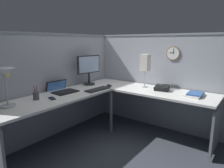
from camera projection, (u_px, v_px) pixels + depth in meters
The scene contains 16 objects.
ground_plane at pixel (113, 138), 3.09m from camera, with size 6.80×6.80×0.00m, color #383D47.
cubicle_wall_back at pixel (55, 84), 3.15m from camera, with size 2.57×0.12×1.58m.
cubicle_wall_right at pixel (155, 81), 3.45m from camera, with size 0.12×2.37×1.58m.
desk at pixel (110, 101), 2.82m from camera, with size 2.35×2.15×0.73m.
monitor at pixel (89, 68), 3.38m from camera, with size 0.46×0.20×0.50m.
laptop at pixel (61, 90), 2.97m from camera, with size 0.36×0.40×0.22m.
keyboard at pixel (98, 89), 3.06m from camera, with size 0.43×0.14×0.02m, color #232326.
computer_mouse at pixel (109, 85), 3.30m from camera, with size 0.06×0.10×0.03m, color #232326.
desk_lamp_dome at pixel (5, 75), 2.20m from camera, with size 0.24×0.24×0.44m.
pen_cup at pixel (36, 95), 2.55m from camera, with size 0.08×0.08×0.18m.
cell_phone at pixel (52, 98), 2.59m from camera, with size 0.07×0.14×0.01m, color black.
office_phone at pixel (162, 88), 3.02m from camera, with size 0.21×0.23×0.11m.
book_stack at pixel (195, 95), 2.71m from camera, with size 0.30×0.24×0.04m.
desk_lamp_paper at pixel (145, 64), 3.18m from camera, with size 0.13×0.13×0.53m.
wall_clock at pixel (173, 53), 3.13m from camera, with size 0.04×0.22×0.22m.
pinned_note_leftmost at pixel (6, 73), 2.46m from camera, with size 0.07×0.00×0.10m, color #EAD84C.
Camera 1 is at (-2.30, -1.69, 1.46)m, focal length 32.04 mm.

